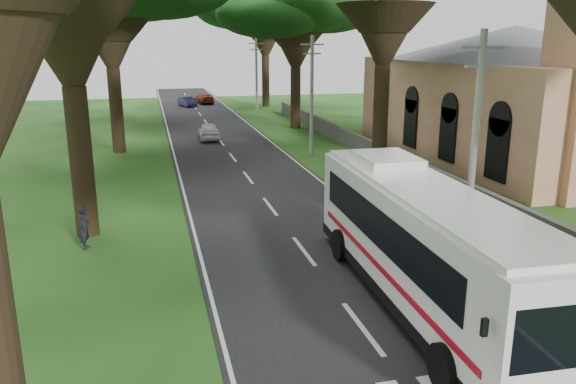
% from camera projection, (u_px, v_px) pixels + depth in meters
% --- Properties ---
extents(ground, '(140.00, 140.00, 0.00)m').
position_uv_depth(ground, '(393.00, 369.00, 13.44)').
color(ground, '#214B15').
rests_on(ground, ground).
extents(road, '(8.00, 120.00, 0.04)m').
position_uv_depth(road, '(235.00, 161.00, 36.87)').
color(road, black).
rests_on(road, ground).
extents(property_wall, '(0.35, 50.00, 1.20)m').
position_uv_depth(property_wall, '(369.00, 148.00, 37.87)').
color(property_wall, '#383533').
rests_on(property_wall, ground).
extents(church, '(14.00, 24.00, 11.60)m').
position_uv_depth(church, '(513.00, 84.00, 36.50)').
color(church, tan).
rests_on(church, ground).
extents(pole_near, '(1.60, 0.24, 8.00)m').
position_uv_depth(pole_near, '(474.00, 144.00, 19.25)').
color(pole_near, gray).
rests_on(pole_near, ground).
extents(pole_mid, '(1.60, 0.24, 8.00)m').
position_uv_depth(pole_mid, '(312.00, 93.00, 38.00)').
color(pole_mid, gray).
rests_on(pole_mid, ground).
extents(pole_far, '(1.60, 0.24, 8.00)m').
position_uv_depth(pole_far, '(257.00, 76.00, 56.75)').
color(pole_far, gray).
rests_on(pole_far, ground).
extents(tree_r_midb, '(12.97, 12.97, 13.62)m').
position_uv_depth(tree_r_midb, '(296.00, 4.00, 48.02)').
color(tree_r_midb, black).
rests_on(tree_r_midb, ground).
extents(tree_r_far, '(15.08, 15.08, 15.37)m').
position_uv_depth(tree_r_far, '(265.00, 1.00, 64.78)').
color(tree_r_far, black).
rests_on(tree_r_far, ground).
extents(coach_bus, '(3.25, 12.40, 3.63)m').
position_uv_depth(coach_bus, '(422.00, 242.00, 16.30)').
color(coach_bus, white).
rests_on(coach_bus, ground).
extents(distant_car_a, '(1.67, 4.01, 1.36)m').
position_uv_depth(distant_car_a, '(209.00, 131.00, 44.48)').
color(distant_car_a, '#AAABAF').
rests_on(distant_car_a, road).
extents(distant_car_b, '(2.22, 3.78, 1.18)m').
position_uv_depth(distant_car_b, '(187.00, 102.00, 67.25)').
color(distant_car_b, navy).
rests_on(distant_car_b, road).
extents(distant_car_c, '(2.51, 4.64, 1.28)m').
position_uv_depth(distant_car_c, '(204.00, 98.00, 70.64)').
color(distant_car_c, maroon).
rests_on(distant_car_c, road).
extents(pedestrian, '(0.45, 0.65, 1.70)m').
position_uv_depth(pedestrian, '(84.00, 227.00, 21.03)').
color(pedestrian, black).
rests_on(pedestrian, ground).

